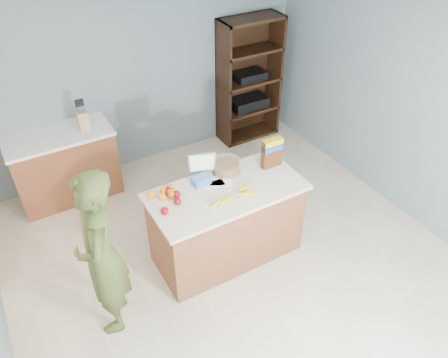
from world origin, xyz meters
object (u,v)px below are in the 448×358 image
counter_peninsula (226,226)px  cereal_box (272,151)px  shelving_unit (247,82)px  person (101,256)px  tv (202,163)px

counter_peninsula → cereal_box: 0.92m
shelving_unit → cereal_box: bearing=-115.9°
person → cereal_box: person is taller
person → tv: person is taller
tv → person: bearing=-158.0°
counter_peninsula → shelving_unit: bearing=52.9°
counter_peninsula → tv: size_ratio=5.53×
person → cereal_box: bearing=113.6°
person → cereal_box: size_ratio=5.14×
tv → cereal_box: size_ratio=0.86×
counter_peninsula → shelving_unit: shelving_unit is taller
shelving_unit → tv: 2.40m
person → tv: 1.34m
person → tv: size_ratio=5.97×
tv → cereal_box: cereal_box is taller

